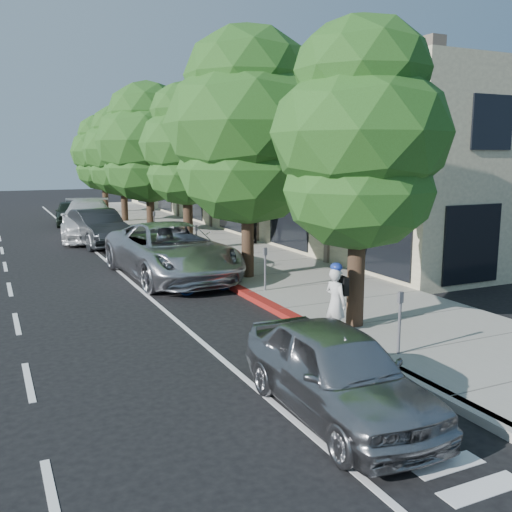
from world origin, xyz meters
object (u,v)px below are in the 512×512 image
street_tree_0 (360,139)px  cyclist (336,303)px  silver_suv (171,251)px  pedestrian (249,222)px  street_tree_1 (247,128)px  dark_suv_far (71,213)px  street_tree_2 (186,146)px  bicycle (206,277)px  street_tree_4 (122,151)px  street_tree_5 (103,153)px  street_tree_3 (148,143)px  dark_sedan (98,228)px  white_pickup (89,220)px  near_car_a (337,371)px

street_tree_0 → cyclist: bearing=-165.1°
silver_suv → pedestrian: 6.90m
street_tree_1 → dark_suv_far: bearing=99.5°
street_tree_2 → bicycle: (-1.82, -7.00, -3.93)m
street_tree_4 → street_tree_5: size_ratio=1.03×
street_tree_3 → cyclist: bearing=-92.0°
dark_suv_far → dark_sedan: bearing=-83.9°
street_tree_4 → silver_suv: size_ratio=1.08×
bicycle → white_pickup: (-1.23, 13.11, 0.44)m
street_tree_0 → near_car_a: street_tree_0 is taller
street_tree_4 → near_car_a: bearing=-95.8°
dark_sedan → white_pickup: size_ratio=0.78×
street_tree_1 → pedestrian: 7.83m
street_tree_2 → white_pickup: (-3.05, 6.11, -3.49)m
dark_sedan → silver_suv: bearing=-90.1°
bicycle → silver_suv: bearing=-1.9°
street_tree_4 → near_car_a: (-2.79, -27.50, -3.59)m
bicycle → pedestrian: (4.71, 7.25, 0.65)m
street_tree_1 → silver_suv: bearing=144.6°
street_tree_5 → cyclist: bearing=-91.2°
white_pickup → street_tree_5: bearing=83.3°
pedestrian → street_tree_2: bearing=-32.4°
street_tree_5 → cyclist: size_ratio=4.36×
dark_suv_far → pedestrian: (5.99, -12.19, 0.42)m
street_tree_0 → bicycle: (-1.82, 5.00, -3.91)m
street_tree_3 → dark_suv_far: 8.15m
near_car_a → pedestrian: (5.68, 15.75, 0.42)m
silver_suv → street_tree_0: bearing=-77.5°
street_tree_3 → silver_suv: (-2.11, -10.50, -3.72)m
dark_suv_far → near_car_a: size_ratio=1.00×
cyclist → bicycle: bearing=0.3°
dark_suv_far → white_pickup: bearing=-83.5°
near_car_a → street_tree_4: bearing=86.1°
street_tree_1 → dark_sedan: (-3.10, 9.55, -4.06)m
dark_suv_far → near_car_a: bearing=-83.3°
street_tree_1 → near_car_a: size_ratio=1.91×
silver_suv → bicycle: bearing=-86.6°
cyclist → silver_suv: 7.81m
street_tree_2 → white_pickup: 7.67m
street_tree_3 → street_tree_0: bearing=-90.0°
silver_suv → white_pickup: 10.65m
pedestrian → dark_sedan: bearing=-66.1°
street_tree_0 → silver_suv: 8.54m
street_tree_2 → silver_suv: 6.08m
silver_suv → dark_sedan: bearing=93.8°
white_pickup → near_car_a: 21.61m
street_tree_4 → bicycle: street_tree_4 is taller
silver_suv → dark_sedan: silver_suv is taller
pedestrian → street_tree_4: bearing=-113.4°
street_tree_1 → pedestrian: street_tree_1 is taller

